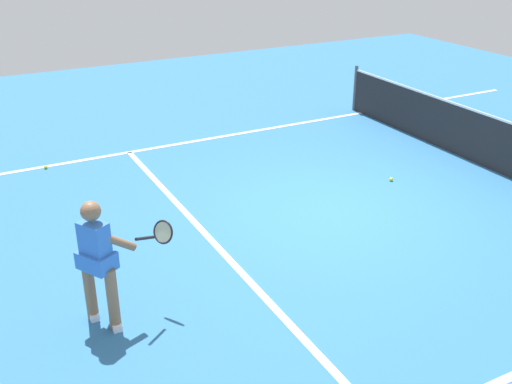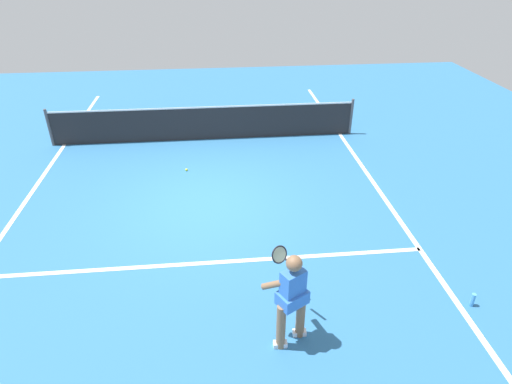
# 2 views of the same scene
# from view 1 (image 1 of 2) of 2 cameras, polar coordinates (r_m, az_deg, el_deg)

# --- Properties ---
(ground_plane) EXTENTS (23.62, 23.62, 0.00)m
(ground_plane) POSITION_cam_1_polar(r_m,az_deg,el_deg) (9.68, 7.04, -1.77)
(ground_plane) COLOR teal
(service_line_marking) EXTENTS (8.05, 0.10, 0.01)m
(service_line_marking) POSITION_cam_1_polar(r_m,az_deg,el_deg) (8.78, -4.25, -4.55)
(service_line_marking) COLOR white
(service_line_marking) RESTS_ON ground
(sideline_left_marking) EXTENTS (0.10, 16.17, 0.01)m
(sideline_left_marking) POSITION_cam_1_polar(r_m,az_deg,el_deg) (12.91, -3.04, 5.29)
(sideline_left_marking) COLOR white
(sideline_left_marking) RESTS_ON ground
(court_net) EXTENTS (8.73, 0.08, 1.07)m
(court_net) POSITION_cam_1_polar(r_m,az_deg,el_deg) (11.79, 21.86, 4.16)
(court_net) COLOR #4C4C51
(court_net) RESTS_ON ground
(tennis_player) EXTENTS (0.68, 1.14, 1.55)m
(tennis_player) POSITION_cam_1_polar(r_m,az_deg,el_deg) (6.88, -14.57, -6.10)
(tennis_player) COLOR #8C6647
(tennis_player) RESTS_ON ground
(tennis_ball_near) EXTENTS (0.07, 0.07, 0.07)m
(tennis_ball_near) POSITION_cam_1_polar(r_m,az_deg,el_deg) (11.86, -19.24, 2.24)
(tennis_ball_near) COLOR #D1E533
(tennis_ball_near) RESTS_ON ground
(tennis_ball_mid) EXTENTS (0.07, 0.07, 0.07)m
(tennis_ball_mid) POSITION_cam_1_polar(r_m,az_deg,el_deg) (10.93, 12.65, 1.18)
(tennis_ball_mid) COLOR #D1E533
(tennis_ball_mid) RESTS_ON ground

